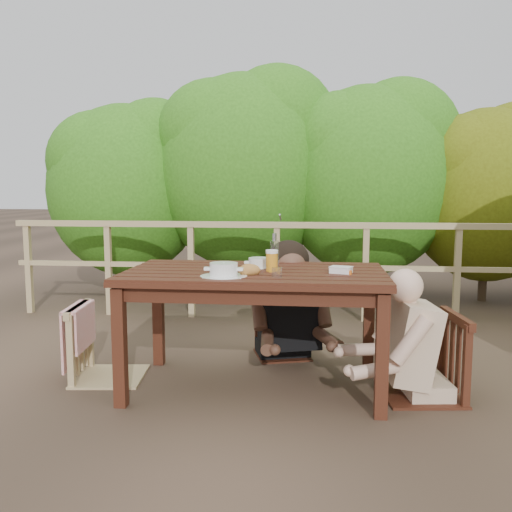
# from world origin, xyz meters

# --- Properties ---
(ground) EXTENTS (60.00, 60.00, 0.00)m
(ground) POSITION_xyz_m (0.00, 0.00, 0.00)
(ground) COLOR #4D3A2A
(ground) RESTS_ON ground
(table) EXTENTS (1.72, 0.97, 0.79)m
(table) POSITION_xyz_m (0.00, 0.00, 0.40)
(table) COLOR #33160D
(table) RESTS_ON ground
(chair_left) EXTENTS (0.55, 0.55, 1.00)m
(chair_left) POSITION_xyz_m (-1.06, 0.08, 0.50)
(chair_left) COLOR tan
(chair_left) RESTS_ON ground
(chair_far) EXTENTS (0.51, 0.51, 0.82)m
(chair_far) POSITION_xyz_m (0.14, 0.74, 0.41)
(chair_far) COLOR #33160D
(chair_far) RESTS_ON ground
(chair_right) EXTENTS (0.57, 0.57, 1.03)m
(chair_right) POSITION_xyz_m (1.09, -0.02, 0.51)
(chair_right) COLOR #33160D
(chair_right) RESTS_ON ground
(woman) EXTENTS (0.77, 0.86, 1.45)m
(woman) POSITION_xyz_m (0.14, 0.76, 0.73)
(woman) COLOR black
(woman) RESTS_ON ground
(diner_right) EXTENTS (0.75, 0.64, 1.38)m
(diner_right) POSITION_xyz_m (1.12, -0.02, 0.69)
(diner_right) COLOR tan
(diner_right) RESTS_ON ground
(railing) EXTENTS (5.60, 0.10, 1.01)m
(railing) POSITION_xyz_m (0.00, 2.00, 0.51)
(railing) COLOR tan
(railing) RESTS_ON ground
(hedge_row) EXTENTS (6.60, 1.60, 3.80)m
(hedge_row) POSITION_xyz_m (0.40, 3.20, 1.90)
(hedge_row) COLOR #2B6014
(hedge_row) RESTS_ON ground
(soup_near) EXTENTS (0.29, 0.29, 0.10)m
(soup_near) POSITION_xyz_m (-0.17, -0.25, 0.84)
(soup_near) COLOR white
(soup_near) RESTS_ON table
(soup_far) EXTENTS (0.25, 0.25, 0.08)m
(soup_far) POSITION_xyz_m (0.01, 0.14, 0.84)
(soup_far) COLOR white
(soup_far) RESTS_ON table
(bread_roll) EXTENTS (0.14, 0.11, 0.08)m
(bread_roll) POSITION_xyz_m (-0.02, -0.16, 0.83)
(bread_roll) COLOR #A26938
(bread_roll) RESTS_ON table
(beer_glass) EXTENTS (0.08, 0.08, 0.16)m
(beer_glass) POSITION_xyz_m (0.11, -0.02, 0.87)
(beer_glass) COLOR orange
(beer_glass) RESTS_ON table
(bottle) EXTENTS (0.06, 0.06, 0.26)m
(bottle) POSITION_xyz_m (0.12, 0.12, 0.92)
(bottle) COLOR silver
(bottle) RESTS_ON table
(tumbler) EXTENTS (0.06, 0.06, 0.08)m
(tumbler) POSITION_xyz_m (0.16, -0.27, 0.83)
(tumbler) COLOR white
(tumbler) RESTS_ON table
(butter_tub) EXTENTS (0.16, 0.14, 0.06)m
(butter_tub) POSITION_xyz_m (0.56, -0.06, 0.82)
(butter_tub) COLOR silver
(butter_tub) RESTS_ON table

